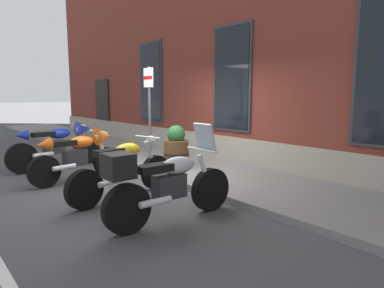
# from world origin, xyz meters

# --- Properties ---
(ground_plane) EXTENTS (140.00, 140.00, 0.00)m
(ground_plane) POSITION_xyz_m (0.00, 0.00, 0.00)
(ground_plane) COLOR #424244
(sidewalk) EXTENTS (27.14, 2.29, 0.12)m
(sidewalk) POSITION_xyz_m (0.00, 1.14, 0.06)
(sidewalk) COLOR slate
(sidewalk) RESTS_ON ground_plane
(brick_pub_facade) EXTENTS (21.14, 5.11, 7.16)m
(brick_pub_facade) POSITION_xyz_m (0.00, 4.79, 3.57)
(brick_pub_facade) COLOR maroon
(brick_pub_facade) RESTS_ON ground_plane
(motorcycle_blue_sport) EXTENTS (0.62, 2.22, 1.07)m
(motorcycle_blue_sport) POSITION_xyz_m (-2.33, -1.08, 0.58)
(motorcycle_blue_sport) COLOR black
(motorcycle_blue_sport) RESTS_ON ground_plane
(motorcycle_orange_sport) EXTENTS (0.63, 1.97, 1.03)m
(motorcycle_orange_sport) POSITION_xyz_m (-0.85, -1.16, 0.56)
(motorcycle_orange_sport) COLOR black
(motorcycle_orange_sport) RESTS_ON ground_plane
(motorcycle_yellow_naked) EXTENTS (0.69, 2.11, 0.99)m
(motorcycle_yellow_naked) POSITION_xyz_m (0.76, -1.06, 0.49)
(motorcycle_yellow_naked) COLOR black
(motorcycle_yellow_naked) RESTS_ON ground_plane
(motorcycle_silver_touring) EXTENTS (0.62, 2.04, 1.32)m
(motorcycle_silver_touring) POSITION_xyz_m (2.14, -1.20, 0.55)
(motorcycle_silver_touring) COLOR black
(motorcycle_silver_touring) RESTS_ON ground_plane
(parking_sign) EXTENTS (0.36, 0.07, 2.24)m
(parking_sign) POSITION_xyz_m (-1.09, 0.63, 1.58)
(parking_sign) COLOR #4C4C51
(parking_sign) RESTS_ON sidewalk
(barrel_planter) EXTENTS (0.58, 0.58, 0.93)m
(barrel_planter) POSITION_xyz_m (-0.26, 0.79, 0.52)
(barrel_planter) COLOR brown
(barrel_planter) RESTS_ON sidewalk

